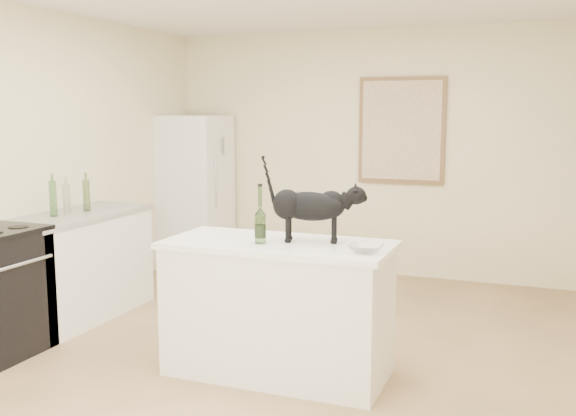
{
  "coord_description": "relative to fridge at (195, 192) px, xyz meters",
  "views": [
    {
      "loc": [
        1.7,
        -4.12,
        1.75
      ],
      "look_at": [
        0.15,
        -0.15,
        1.12
      ],
      "focal_mm": 41.06,
      "sensor_mm": 36.0,
      "label": 1
    }
  ],
  "objects": [
    {
      "name": "black_cat",
      "position": [
        2.24,
        -2.47,
        0.26
      ],
      "size": [
        0.63,
        0.33,
        0.42
      ],
      "primitive_type": null,
      "rotation": [
        0.0,
        0.0,
        0.26
      ],
      "color": "black",
      "rests_on": "island_top"
    },
    {
      "name": "wall_left",
      "position": [
        -0.3,
        -2.35,
        0.45
      ],
      "size": [
        0.0,
        5.5,
        5.5
      ],
      "primitive_type": "plane",
      "rotation": [
        1.57,
        0.0,
        1.57
      ],
      "color": "beige",
      "rests_on": "ground"
    },
    {
      "name": "fridge",
      "position": [
        0.0,
        0.0,
        0.0
      ],
      "size": [
        0.68,
        0.68,
        1.7
      ],
      "primitive_type": "cube",
      "color": "white",
      "rests_on": "floor"
    },
    {
      "name": "artwork_frame",
      "position": [
        2.25,
        0.37,
        0.7
      ],
      "size": [
        0.9,
        0.03,
        1.1
      ],
      "primitive_type": "cube",
      "color": "brown",
      "rests_on": "wall_back"
    },
    {
      "name": "wall_back",
      "position": [
        1.95,
        0.4,
        0.45
      ],
      "size": [
        4.5,
        0.0,
        4.5
      ],
      "primitive_type": "plane",
      "rotation": [
        1.57,
        0.0,
        0.0
      ],
      "color": "beige",
      "rests_on": "ground"
    },
    {
      "name": "artwork_canvas",
      "position": [
        2.25,
        0.35,
        0.7
      ],
      "size": [
        0.82,
        0.0,
        1.02
      ],
      "primitive_type": "cube",
      "color": "beige",
      "rests_on": "wall_back"
    },
    {
      "name": "wine_bottle",
      "position": [
        1.96,
        -2.64,
        0.22
      ],
      "size": [
        0.09,
        0.09,
        0.34
      ],
      "primitive_type": "cylinder",
      "rotation": [
        0.0,
        0.0,
        -0.21
      ],
      "color": "#306227",
      "rests_on": "island_top"
    },
    {
      "name": "counter_bottle_cluster",
      "position": [
        -0.02,
        -2.08,
        0.19
      ],
      "size": [
        0.12,
        0.4,
        0.29
      ],
      "color": "#1F5B1F",
      "rests_on": "left_countertop"
    },
    {
      "name": "floor",
      "position": [
        1.95,
        -2.35,
        -0.85
      ],
      "size": [
        5.5,
        5.5,
        0.0
      ],
      "primitive_type": "plane",
      "color": "tan",
      "rests_on": "ground"
    },
    {
      "name": "left_countertop",
      "position": [
        0.0,
        -2.05,
        0.03
      ],
      "size": [
        0.62,
        1.44,
        0.04
      ],
      "primitive_type": "cube",
      "color": "gray",
      "rests_on": "left_cabinets"
    },
    {
      "name": "fridge_paper",
      "position": [
        0.34,
        0.08,
        0.52
      ],
      "size": [
        0.06,
        0.15,
        0.2
      ],
      "primitive_type": "cube",
      "rotation": [
        0.0,
        0.0,
        0.34
      ],
      "color": "beige",
      "rests_on": "fridge"
    },
    {
      "name": "island_base",
      "position": [
        2.05,
        -2.55,
        -0.42
      ],
      "size": [
        1.44,
        0.67,
        0.86
      ],
      "primitive_type": "cube",
      "color": "white",
      "rests_on": "floor"
    },
    {
      "name": "glass_bowl",
      "position": [
        2.67,
        -2.67,
        0.08
      ],
      "size": [
        0.21,
        0.21,
        0.05
      ],
      "primitive_type": "imported",
      "rotation": [
        0.0,
        0.0,
        -0.02
      ],
      "color": "white",
      "rests_on": "island_top"
    },
    {
      "name": "island_top",
      "position": [
        2.05,
        -2.55,
        0.03
      ],
      "size": [
        1.5,
        0.7,
        0.04
      ],
      "primitive_type": "cube",
      "color": "white",
      "rests_on": "island_base"
    },
    {
      "name": "left_cabinets",
      "position": [
        0.0,
        -2.05,
        -0.42
      ],
      "size": [
        0.6,
        1.4,
        0.86
      ],
      "primitive_type": "cube",
      "color": "white",
      "rests_on": "floor"
    }
  ]
}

